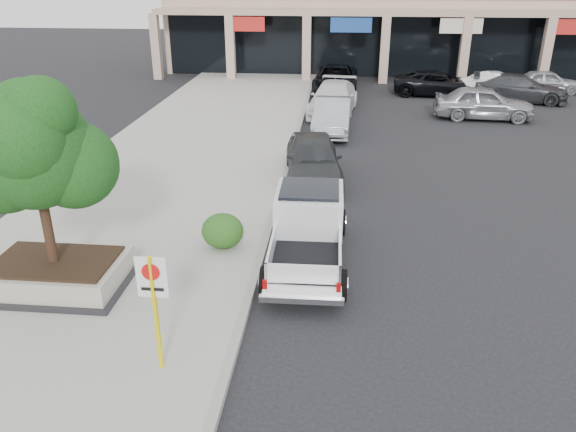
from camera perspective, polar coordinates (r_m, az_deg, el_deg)
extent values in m
plane|color=black|center=(12.55, 2.90, -9.56)|extent=(120.00, 120.00, 0.00)
cube|color=gray|center=(18.77, -13.18, 1.89)|extent=(8.00, 52.00, 0.15)
cube|color=gray|center=(17.93, -1.11, 1.49)|extent=(0.20, 52.00, 0.15)
cube|color=tan|center=(45.18, 16.17, 20.00)|extent=(40.00, 10.00, 9.00)
cube|color=#A18471|center=(39.20, 17.66, 19.07)|extent=(40.00, 2.20, 0.35)
cube|color=tan|center=(39.79, -13.25, 16.38)|extent=(0.55, 0.55, 4.20)
cube|color=black|center=(40.45, 16.96, 15.97)|extent=(39.20, 0.08, 3.90)
cube|color=black|center=(14.14, -22.30, -6.38)|extent=(3.20, 2.20, 0.12)
cube|color=#A89C8D|center=(13.99, -22.49, -5.28)|extent=(3.00, 2.00, 0.50)
cube|color=black|center=(13.87, -22.67, -4.27)|extent=(2.70, 1.70, 0.06)
cylinder|color=black|center=(13.41, -23.43, 0.01)|extent=(0.22, 0.22, 2.20)
sphere|color=black|center=(12.93, -24.51, 6.09)|extent=(2.50, 2.50, 2.50)
sphere|color=black|center=(12.96, -20.89, 4.87)|extent=(1.90, 1.90, 1.90)
sphere|color=black|center=(13.34, -25.07, 9.20)|extent=(1.60, 1.60, 1.60)
cylinder|color=yellow|center=(10.35, -13.27, -9.68)|extent=(0.09, 0.09, 2.30)
cube|color=white|center=(9.96, -13.67, -6.08)|extent=(0.55, 0.03, 0.78)
cylinder|color=red|center=(9.88, -13.79, -5.56)|extent=(0.32, 0.01, 0.32)
ellipsoid|color=#1F4D16|center=(14.76, -6.67, -1.51)|extent=(1.10, 0.99, 0.93)
imported|color=#292C2E|center=(19.81, 2.57, 5.90)|extent=(2.39, 4.85, 1.59)
imported|color=#A3A6AA|center=(25.88, 4.50, 10.09)|extent=(1.72, 4.63, 1.51)
imported|color=silver|center=(29.46, 4.63, 11.83)|extent=(2.74, 5.56, 1.55)
imported|color=black|center=(34.90, 4.84, 13.71)|extent=(2.72, 5.64, 1.55)
imported|color=gray|center=(29.82, 19.28, 10.81)|extent=(4.90, 2.26, 1.63)
imported|color=white|center=(35.06, 20.80, 12.25)|extent=(4.43, 1.64, 1.45)
imported|color=#2C2F31|center=(34.66, 22.48, 11.90)|extent=(5.42, 3.14, 1.48)
imported|color=black|center=(34.87, 14.96, 12.89)|extent=(5.33, 2.98, 1.41)
imported|color=#A7ABAF|center=(37.92, 24.81, 12.32)|extent=(3.96, 1.66, 1.34)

